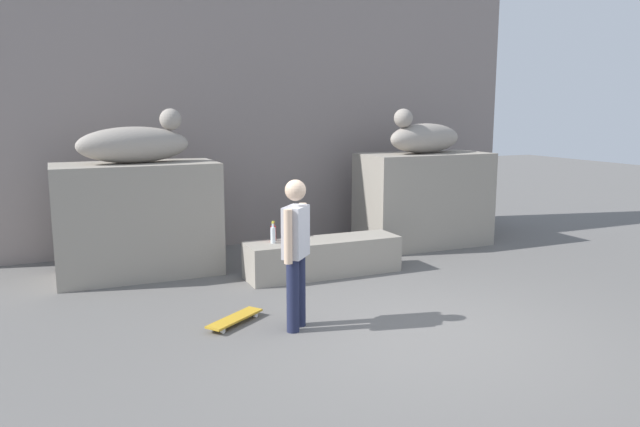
% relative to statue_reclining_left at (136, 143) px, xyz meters
% --- Properties ---
extents(ground_plane, '(40.00, 40.00, 0.00)m').
position_rel_statue_reclining_left_xyz_m(ground_plane, '(2.43, -3.67, -1.93)').
color(ground_plane, '#605E5B').
extents(facade_wall, '(10.15, 0.60, 5.71)m').
position_rel_statue_reclining_left_xyz_m(facade_wall, '(2.43, 1.64, 0.92)').
color(facade_wall, gray).
rests_on(facade_wall, ground_plane).
extents(pedestal_left, '(2.30, 1.14, 1.65)m').
position_rel_statue_reclining_left_xyz_m(pedestal_left, '(-0.04, -0.00, -1.11)').
color(pedestal_left, gray).
rests_on(pedestal_left, ground_plane).
extents(pedestal_right, '(2.30, 1.14, 1.65)m').
position_rel_statue_reclining_left_xyz_m(pedestal_right, '(4.90, -0.00, -1.11)').
color(pedestal_right, gray).
rests_on(pedestal_right, ground_plane).
extents(statue_reclining_left, '(1.66, 0.77, 0.78)m').
position_rel_statue_reclining_left_xyz_m(statue_reclining_left, '(0.00, 0.00, 0.00)').
color(statue_reclining_left, gray).
rests_on(statue_reclining_left, pedestal_left).
extents(statue_reclining_right, '(1.69, 0.91, 0.78)m').
position_rel_statue_reclining_left_xyz_m(statue_reclining_right, '(4.86, -0.01, 0.00)').
color(statue_reclining_right, gray).
rests_on(statue_reclining_right, pedestal_right).
extents(ledge_block, '(2.30, 0.64, 0.53)m').
position_rel_statue_reclining_left_xyz_m(ledge_block, '(2.43, -1.13, -1.67)').
color(ledge_block, gray).
rests_on(ledge_block, ground_plane).
extents(skater, '(0.39, 0.42, 1.67)m').
position_rel_statue_reclining_left_xyz_m(skater, '(1.24, -3.05, -1.01)').
color(skater, '#1E233F').
rests_on(skater, ground_plane).
extents(skateboard, '(0.77, 0.63, 0.08)m').
position_rel_statue_reclining_left_xyz_m(skateboard, '(0.65, -2.64, -1.87)').
color(skateboard, gold).
rests_on(skateboard, ground_plane).
extents(bottle_clear, '(0.07, 0.07, 0.30)m').
position_rel_statue_reclining_left_xyz_m(bottle_clear, '(1.67, -1.08, -1.28)').
color(bottle_clear, silver).
rests_on(bottle_clear, ledge_block).
extents(bottle_red, '(0.08, 0.08, 0.29)m').
position_rel_statue_reclining_left_xyz_m(bottle_red, '(1.73, -0.93, -1.28)').
color(bottle_red, red).
rests_on(bottle_red, ledge_block).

